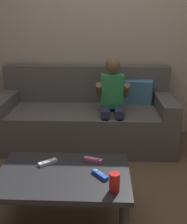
% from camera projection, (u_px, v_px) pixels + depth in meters
% --- Properties ---
extents(ground_plane, '(10.29, 10.29, 0.00)m').
position_uv_depth(ground_plane, '(100.00, 212.00, 2.16)').
color(ground_plane, brown).
extents(wall_back, '(5.14, 0.05, 2.50)m').
position_uv_depth(wall_back, '(104.00, 31.00, 3.33)').
color(wall_back, '#B2A38E').
rests_on(wall_back, ground).
extents(couch, '(1.96, 0.80, 0.86)m').
position_uv_depth(couch, '(86.00, 118.00, 3.27)').
color(couch, '#56514C').
rests_on(couch, ground).
extents(person_seated_on_couch, '(0.34, 0.42, 1.01)m').
position_uv_depth(person_seated_on_couch, '(112.00, 100.00, 2.99)').
color(person_seated_on_couch, '#282D47').
rests_on(person_seated_on_couch, ground).
extents(coffee_table, '(0.90, 0.61, 0.40)m').
position_uv_depth(coffee_table, '(64.00, 181.00, 1.95)').
color(coffee_table, '#232326').
rests_on(coffee_table, ground).
extents(game_remote_white_near_edge, '(0.13, 0.12, 0.03)m').
position_uv_depth(game_remote_white_near_edge, '(48.00, 162.00, 2.05)').
color(game_remote_white_near_edge, white).
rests_on(game_remote_white_near_edge, coffee_table).
extents(game_remote_pink_center, '(0.14, 0.08, 0.03)m').
position_uv_depth(game_remote_pink_center, '(93.00, 160.00, 2.09)').
color(game_remote_pink_center, pink).
rests_on(game_remote_pink_center, coffee_table).
extents(game_remote_blue_far_corner, '(0.12, 0.13, 0.03)m').
position_uv_depth(game_remote_blue_far_corner, '(100.00, 175.00, 1.89)').
color(game_remote_blue_far_corner, blue).
rests_on(game_remote_blue_far_corner, coffee_table).
extents(soda_can, '(0.07, 0.07, 0.12)m').
position_uv_depth(soda_can, '(114.00, 182.00, 1.71)').
color(soda_can, red).
rests_on(soda_can, coffee_table).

